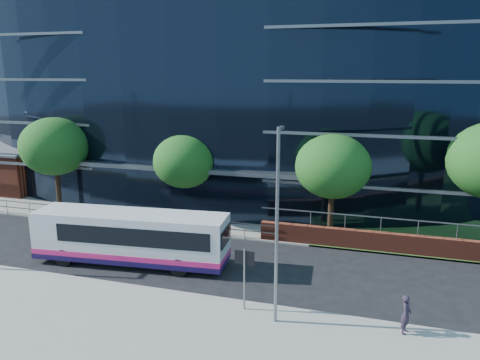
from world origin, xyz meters
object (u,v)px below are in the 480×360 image
(street_sign, at_px, (244,266))
(city_bus, at_px, (132,237))
(tree_far_b, at_px, (184,161))
(streetlight_east, at_px, (277,221))
(tree_far_a, at_px, (55,146))
(pedestrian, at_px, (406,314))
(tree_far_c, at_px, (333,167))
(brick_pavilion, at_px, (5,167))

(street_sign, xyz_separation_m, city_bus, (-7.23, 3.31, -0.64))
(tree_far_b, xyz_separation_m, streetlight_east, (9.00, -11.67, 0.23))
(tree_far_a, xyz_separation_m, city_bus, (10.27, -7.27, -3.35))
(streetlight_east, height_order, pedestrian, streetlight_east)
(street_sign, relative_size, tree_far_c, 0.43)
(tree_far_a, bearing_deg, tree_far_b, 2.86)
(tree_far_b, distance_m, streetlight_east, 14.74)
(brick_pavilion, height_order, tree_far_c, tree_far_c)
(street_sign, distance_m, tree_far_b, 13.54)
(brick_pavilion, relative_size, street_sign, 3.07)
(streetlight_east, xyz_separation_m, city_bus, (-8.73, 3.90, -2.93))
(street_sign, distance_m, streetlight_east, 2.80)
(tree_far_c, relative_size, city_bus, 0.61)
(street_sign, height_order, tree_far_a, tree_far_a)
(pedestrian, bearing_deg, tree_far_b, 63.50)
(tree_far_a, distance_m, tree_far_b, 10.03)
(tree_far_c, bearing_deg, streetlight_east, -95.11)
(street_sign, xyz_separation_m, tree_far_c, (2.50, 10.59, 2.39))
(brick_pavilion, relative_size, city_bus, 0.80)
(tree_far_a, distance_m, streetlight_east, 22.05)
(tree_far_c, bearing_deg, pedestrian, -69.01)
(streetlight_east, bearing_deg, tree_far_a, 149.54)
(streetlight_east, bearing_deg, pedestrian, 6.62)
(brick_pavilion, xyz_separation_m, street_sign, (26.50, -15.09, 0.21))
(tree_far_a, relative_size, tree_far_c, 1.07)
(tree_far_b, distance_m, tree_far_c, 10.02)
(city_bus, bearing_deg, tree_far_a, 139.41)
(tree_far_b, xyz_separation_m, tree_far_c, (10.00, -0.50, 0.33))
(brick_pavilion, bearing_deg, tree_far_a, -26.55)
(tree_far_c, height_order, streetlight_east, streetlight_east)
(brick_pavilion, bearing_deg, tree_far_c, -8.82)
(brick_pavilion, height_order, city_bus, brick_pavilion)
(tree_far_a, bearing_deg, streetlight_east, -30.46)
(pedestrian, bearing_deg, tree_far_a, 78.00)
(tree_far_a, bearing_deg, city_bus, -35.30)
(tree_far_b, distance_m, pedestrian, 18.20)
(tree_far_b, relative_size, streetlight_east, 0.76)
(street_sign, height_order, city_bus, street_sign)
(tree_far_a, height_order, pedestrian, tree_far_a)
(tree_far_c, xyz_separation_m, streetlight_east, (-1.00, -11.17, -0.10))
(tree_far_c, bearing_deg, street_sign, -103.29)
(tree_far_b, relative_size, pedestrian, 3.84)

